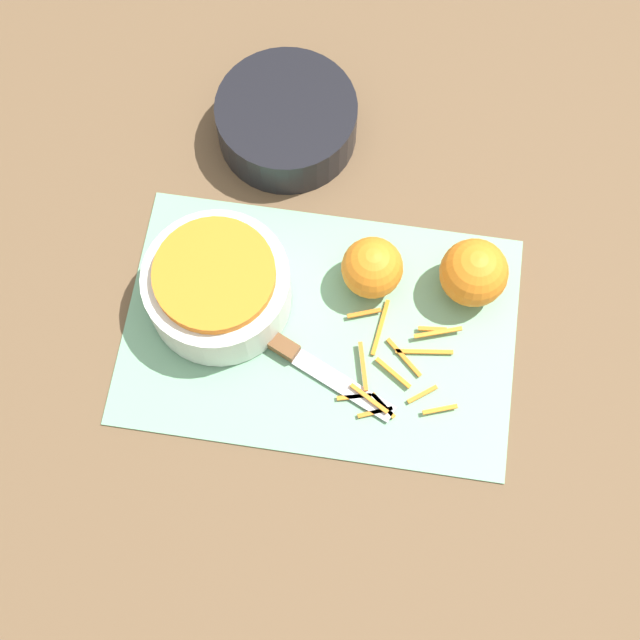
# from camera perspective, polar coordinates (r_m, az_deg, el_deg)

# --- Properties ---
(ground_plane) EXTENTS (4.00, 4.00, 0.00)m
(ground_plane) POSITION_cam_1_polar(r_m,az_deg,el_deg) (1.10, 0.00, -0.65)
(ground_plane) COLOR brown
(cutting_board) EXTENTS (0.48, 0.31, 0.01)m
(cutting_board) POSITION_cam_1_polar(r_m,az_deg,el_deg) (1.09, 0.00, -0.60)
(cutting_board) COLOR #75AD84
(cutting_board) RESTS_ON ground_plane
(bowl_speckled) EXTENTS (0.18, 0.18, 0.08)m
(bowl_speckled) POSITION_cam_1_polar(r_m,az_deg,el_deg) (1.07, -6.58, 2.15)
(bowl_speckled) COLOR silver
(bowl_speckled) RESTS_ON cutting_board
(bowl_dark) EXTENTS (0.18, 0.18, 0.07)m
(bowl_dark) POSITION_cam_1_polar(r_m,az_deg,el_deg) (1.19, -2.14, 12.62)
(bowl_dark) COLOR black
(bowl_dark) RESTS_ON ground_plane
(knife) EXTENTS (0.22, 0.12, 0.02)m
(knife) POSITION_cam_1_polar(r_m,az_deg,el_deg) (1.08, -2.55, -1.62)
(knife) COLOR brown
(knife) RESTS_ON cutting_board
(orange_left) EXTENTS (0.08, 0.08, 0.08)m
(orange_left) POSITION_cam_1_polar(r_m,az_deg,el_deg) (1.08, 3.36, 3.35)
(orange_left) COLOR orange
(orange_left) RESTS_ON cutting_board
(orange_right) EXTENTS (0.08, 0.08, 0.08)m
(orange_right) POSITION_cam_1_polar(r_m,az_deg,el_deg) (1.09, 9.81, 2.99)
(orange_right) COLOR orange
(orange_right) RESTS_ON cutting_board
(peel_pile) EXTENTS (0.15, 0.15, 0.01)m
(peel_pile) POSITION_cam_1_polar(r_m,az_deg,el_deg) (1.08, 4.88, -2.92)
(peel_pile) COLOR orange
(peel_pile) RESTS_ON cutting_board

